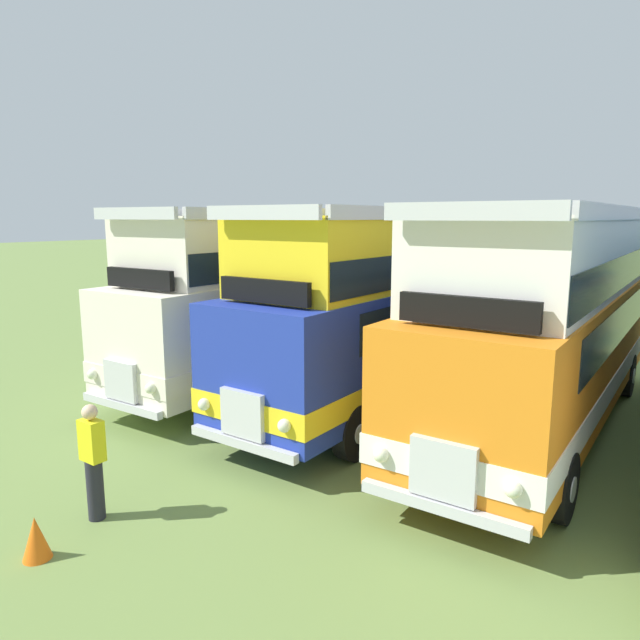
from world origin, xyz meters
The scene contains 6 objects.
ground_plane centered at (0.00, 0.00, 0.00)m, with size 200.00×200.00×0.00m, color olive.
bus_first_in_row centered at (-7.04, -0.16, 2.36)m, with size 2.94×10.87×4.52m.
bus_second_in_row centered at (-3.52, -0.17, 2.36)m, with size 2.65×10.83×4.52m.
bus_third_in_row centered at (0.00, -0.28, 2.36)m, with size 2.74×10.78×4.52m.
cone_mid_row centered at (-4.03, -8.94, 0.29)m, with size 0.36×0.36×0.57m, color orange.
marshal_person centered at (-4.29, -7.91, 0.89)m, with size 0.36×0.24×1.73m.
Camera 1 is at (2.80, -12.26, 4.32)m, focal length 32.02 mm.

